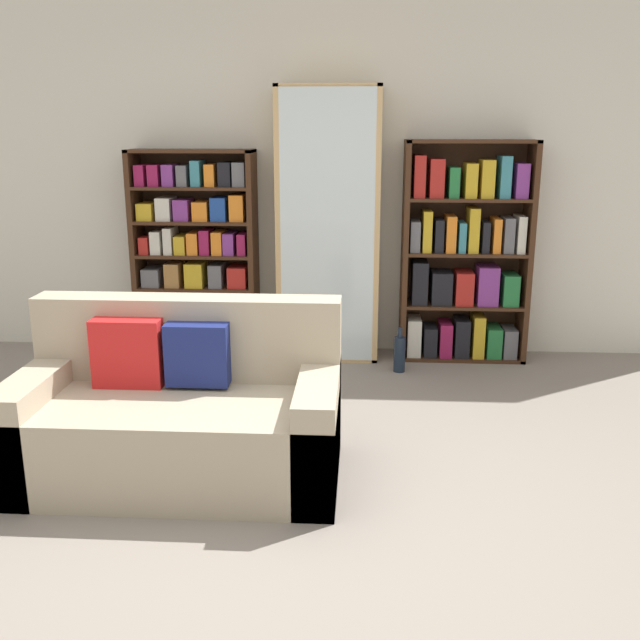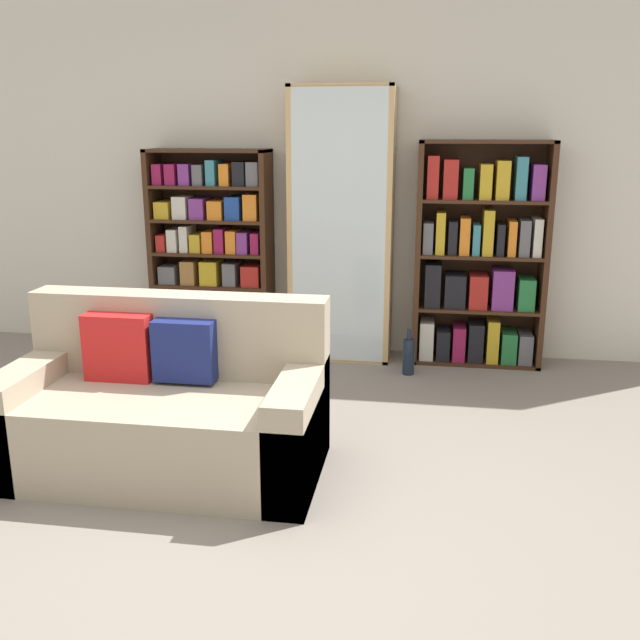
# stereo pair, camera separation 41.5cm
# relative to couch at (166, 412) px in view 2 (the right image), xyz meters

# --- Properties ---
(ground_plane) EXTENTS (16.00, 16.00, 0.00)m
(ground_plane) POSITION_rel_couch_xyz_m (0.56, -0.49, -0.31)
(ground_plane) COLOR gray
(wall_back) EXTENTS (6.19, 0.06, 2.70)m
(wall_back) POSITION_rel_couch_xyz_m (0.56, 2.26, 1.04)
(wall_back) COLOR silver
(wall_back) RESTS_ON ground
(couch) EXTENTS (1.63, 0.82, 0.89)m
(couch) POSITION_rel_couch_xyz_m (0.00, 0.00, 0.00)
(couch) COLOR tan
(couch) RESTS_ON ground
(bookshelf_left) EXTENTS (0.94, 0.32, 1.59)m
(bookshelf_left) POSITION_rel_couch_xyz_m (-0.36, 2.05, 0.45)
(bookshelf_left) COLOR #3D2314
(bookshelf_left) RESTS_ON ground
(display_cabinet) EXTENTS (0.77, 0.36, 2.05)m
(display_cabinet) POSITION_rel_couch_xyz_m (0.66, 2.04, 0.71)
(display_cabinet) COLOR tan
(display_cabinet) RESTS_ON ground
(bookshelf_right) EXTENTS (0.96, 0.32, 1.66)m
(bookshelf_right) POSITION_rel_couch_xyz_m (1.70, 2.05, 0.47)
(bookshelf_right) COLOR #3D2314
(bookshelf_right) RESTS_ON ground
(wine_bottle) EXTENTS (0.09, 0.09, 0.34)m
(wine_bottle) POSITION_rel_couch_xyz_m (1.21, 1.68, -0.17)
(wine_bottle) COLOR #192333
(wine_bottle) RESTS_ON ground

